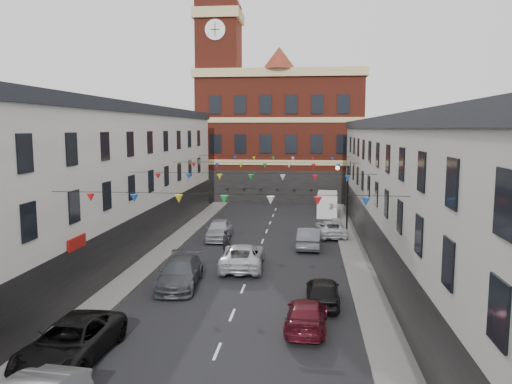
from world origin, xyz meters
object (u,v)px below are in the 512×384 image
at_px(car_left_d, 180,273).
at_px(car_right_e, 309,237).
at_px(car_right_c, 307,314).
at_px(car_left_c, 71,342).
at_px(street_lamp, 344,191).
at_px(car_right_f, 331,228).
at_px(car_right_d, 323,291).
at_px(white_van, 327,204).
at_px(pedestrian, 226,242).
at_px(moving_car, 242,256).
at_px(car_left_e, 219,230).

height_order(car_left_d, car_right_e, car_right_e).
bearing_deg(car_right_c, car_left_c, 27.63).
height_order(street_lamp, car_right_f, street_lamp).
distance_m(car_right_d, white_van, 27.18).
xyz_separation_m(car_right_c, car_right_f, (1.90, 19.67, 0.03)).
bearing_deg(car_left_c, car_right_f, 67.78).
bearing_deg(pedestrian, street_lamp, 14.47).
xyz_separation_m(car_right_d, moving_car, (-4.99, 6.30, 0.08)).
bearing_deg(car_left_e, car_right_c, -72.15).
height_order(car_right_d, car_right_f, car_right_d).
bearing_deg(car_left_d, car_left_c, -105.57).
xyz_separation_m(car_right_e, pedestrian, (-5.95, -2.40, 0.06)).
bearing_deg(car_left_c, pedestrian, 81.88).
relative_size(car_left_c, car_left_d, 1.04).
bearing_deg(car_left_d, moving_car, 48.87).
relative_size(car_left_e, pedestrian, 2.82).
bearing_deg(street_lamp, moving_car, -126.08).
height_order(car_right_e, pedestrian, pedestrian).
bearing_deg(car_right_e, street_lamp, -125.18).
bearing_deg(car_right_e, car_left_d, 56.36).
bearing_deg(white_van, car_right_c, -90.94).
height_order(car_right_f, pedestrian, pedestrian).
bearing_deg(car_left_d, car_right_f, 52.92).
relative_size(white_van, pedestrian, 3.05).
relative_size(car_right_f, white_van, 0.94).
height_order(moving_car, white_van, white_van).
xyz_separation_m(car_left_c, car_left_e, (1.90, 21.76, 0.04)).
height_order(car_right_e, moving_car, car_right_e).
relative_size(car_left_c, car_right_c, 1.25).
xyz_separation_m(street_lamp, car_left_c, (-12.05, -23.42, -3.12)).
bearing_deg(pedestrian, car_left_d, -120.61).
height_order(street_lamp, white_van, street_lamp).
bearing_deg(car_left_c, car_right_c, 27.22).
distance_m(street_lamp, car_left_c, 26.52).
distance_m(car_left_e, car_right_d, 16.50).
xyz_separation_m(street_lamp, pedestrian, (-8.80, -6.12, -3.05)).
distance_m(car_right_d, car_right_e, 12.38).
distance_m(car_right_c, white_van, 30.36).
distance_m(street_lamp, car_right_c, 19.73).
relative_size(street_lamp, pedestrian, 3.52).
height_order(car_left_c, car_right_d, car_left_c).
relative_size(car_right_c, car_right_f, 0.92).
bearing_deg(car_left_e, car_left_c, -99.41).
distance_m(car_left_e, car_right_c, 18.99).
xyz_separation_m(car_left_e, car_right_c, (7.20, -17.58, -0.17)).
height_order(car_right_c, moving_car, moving_car).
height_order(car_left_d, car_right_c, car_left_d).
height_order(car_right_e, car_right_f, car_right_e).
xyz_separation_m(street_lamp, white_van, (-0.95, 11.06, -2.75)).
height_order(car_left_d, car_right_f, car_left_d).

